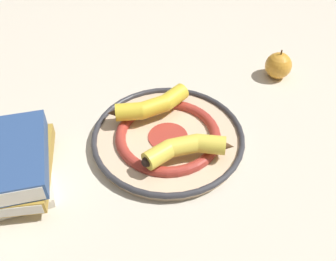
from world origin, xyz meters
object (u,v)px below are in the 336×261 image
at_px(banana_b, 151,106).
at_px(apple, 278,66).
at_px(book_stack, 16,165).
at_px(banana_a, 186,148).
at_px(decorative_bowl, 168,137).

distance_m(banana_b, apple, 0.38).
bearing_deg(book_stack, banana_a, 80.28).
distance_m(decorative_bowl, banana_a, 0.08).
relative_size(decorative_bowl, banana_b, 1.71).
bearing_deg(book_stack, banana_b, 106.87).
bearing_deg(banana_a, apple, -144.32).
distance_m(decorative_bowl, banana_b, 0.08).
relative_size(banana_a, book_stack, 0.74).
height_order(decorative_bowl, banana_b, banana_b).
bearing_deg(apple, banana_a, 7.06).
distance_m(decorative_bowl, book_stack, 0.32).
bearing_deg(decorative_bowl, apple, 176.33).
bearing_deg(apple, decorative_bowl, -3.67).
distance_m(book_stack, apple, 0.69).
relative_size(banana_b, book_stack, 0.82).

